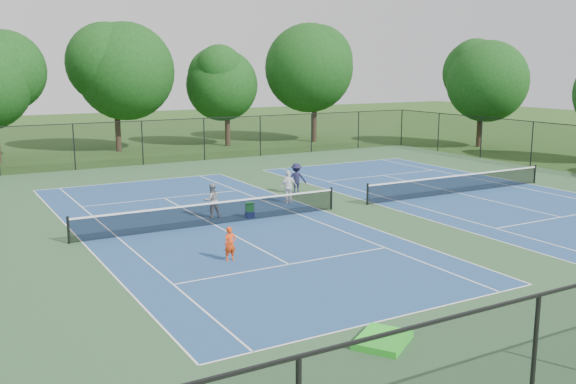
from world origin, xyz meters
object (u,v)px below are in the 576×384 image
child_player (230,244)px  ball_crate (250,215)px  instructor (212,200)px  bystander_b (296,179)px  tree_back_d (315,64)px  bystander_a (288,187)px  tree_back_c (227,80)px  tree_side_e (482,76)px  tree_back_b (115,67)px  ball_hopper (250,207)px

child_player → ball_crate: size_ratio=3.41×
instructor → bystander_b: (6.03, 2.87, 0.03)m
tree_back_d → instructor: (-19.54, -22.71, -6.05)m
bystander_a → tree_back_d: bearing=-129.9°
bystander_b → ball_crate: size_ratio=4.57×
tree_back_c → bystander_b: 22.06m
tree_side_e → ball_crate: tree_side_e is taller
ball_crate → tree_side_e: bearing=25.8°
tree_back_b → bystander_a: size_ratio=6.26×
tree_side_e → tree_back_d: bearing=135.0°
tree_back_b → bystander_a: bearing=-85.2°
instructor → ball_crate: 1.79m
child_player → bystander_a: bystander_a is taller
bystander_b → child_player: bearing=75.5°
instructor → ball_crate: instructor is taller
ball_crate → instructor: bearing=149.6°
tree_side_e → instructor: size_ratio=5.70×
tree_side_e → ball_hopper: tree_side_e is taller
instructor → ball_hopper: 1.70m
tree_back_c → instructor: bearing=-115.9°
tree_back_b → child_player: size_ratio=8.31×
child_player → ball_crate: (3.44, 5.44, -0.46)m
tree_back_c → bystander_b: bearing=-104.8°
child_player → bystander_a: 9.83m
tree_side_e → child_player: (-31.53, -19.00, -5.21)m
tree_back_b → tree_back_c: tree_back_b is taller
tree_side_e → bystander_a: size_ratio=5.54×
bystander_b → ball_hopper: (-4.59, -3.71, -0.33)m
ball_hopper → tree_side_e: bearing=25.8°
tree_back_d → child_player: (-21.53, -29.00, -6.22)m
tree_back_b → tree_back_d: size_ratio=0.97×
tree_back_b → tree_side_e: 29.56m
tree_back_c → ball_crate: tree_back_c is taller
tree_back_b → ball_hopper: (-1.10, -25.56, -6.11)m
tree_side_e → bystander_a: tree_side_e is taller
tree_back_b → tree_back_d: tree_back_d is taller
bystander_a → tree_back_c: bearing=-112.4°
tree_back_c → tree_side_e: tree_side_e is taller
tree_back_b → ball_hopper: tree_back_b is taller
tree_back_c → ball_hopper: size_ratio=20.75×
tree_side_e → ball_hopper: (-28.10, -13.56, -5.33)m
instructor → tree_side_e: bearing=-151.8°
ball_crate → ball_hopper: size_ratio=0.87×
instructor → tree_back_c: bearing=-111.0°
child_player → bystander_a: bearing=47.3°
child_player → bystander_b: size_ratio=0.75×
tree_back_d → tree_back_b: bearing=173.3°
tree_back_c → ball_hopper: tree_back_c is taller
bystander_b → ball_hopper: size_ratio=4.00×
tree_back_c → child_player: (-13.53, -30.00, -4.88)m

